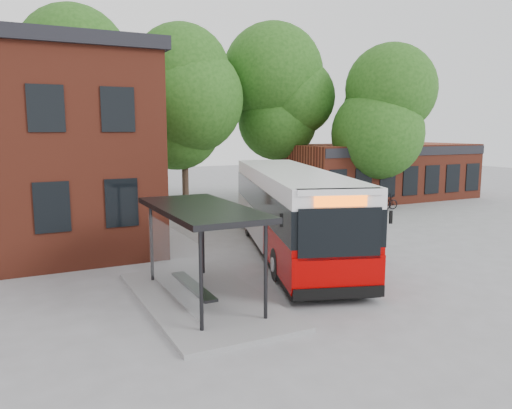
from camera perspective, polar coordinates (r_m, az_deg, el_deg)
name	(u,v)px	position (r m, az deg, el deg)	size (l,w,h in m)	color
ground	(311,273)	(18.13, 6.34, -7.79)	(100.00, 100.00, 0.00)	gray
shop_row	(381,172)	(37.76, 14.09, 3.67)	(14.00, 6.20, 4.00)	maroon
bus_shelter	(202,254)	(14.92, -6.18, -5.61)	(3.60, 7.00, 2.90)	black
bike_rail	(350,209)	(31.31, 10.74, -0.54)	(5.20, 0.10, 0.38)	black
tree_0	(73,122)	(30.78, -20.23, 8.85)	(7.92, 7.92, 11.00)	#1D4713
tree_1	(184,127)	(33.28, -8.21, 8.72)	(7.92, 7.92, 10.40)	#1D4713
tree_2	(285,123)	(35.23, 3.33, 9.28)	(7.92, 7.92, 11.00)	#1D4713
tree_3	(379,136)	(34.81, 13.88, 7.63)	(7.04, 7.04, 9.28)	#1D4713
city_bus	(290,211)	(20.77, 3.89, -0.76)	(2.89, 13.55, 3.44)	#A30000
bicycle_0	(308,208)	(30.09, 5.96, -0.36)	(0.56, 1.60, 0.84)	black
bicycle_1	(314,205)	(30.64, 6.59, -0.02)	(0.49, 1.73, 1.04)	black
bicycle_2	(330,204)	(31.59, 8.49, 0.07)	(0.60, 1.71, 0.90)	black
bicycle_3	(345,204)	(31.41, 10.08, 0.02)	(0.44, 1.56, 0.94)	black
bicycle_4	(357,202)	(32.36, 11.42, 0.29)	(0.67, 1.91, 1.00)	black
bicycle_5	(363,203)	(31.77, 12.10, 0.21)	(0.52, 1.83, 1.10)	black
bicycle_6	(372,202)	(33.26, 13.11, 0.32)	(0.56, 1.59, 0.84)	#20202A
bicycle_7	(380,202)	(32.87, 13.98, 0.25)	(0.43, 1.51, 0.91)	black
bicycle_extra_0	(385,202)	(32.73, 14.49, 0.27)	(0.65, 1.87, 0.98)	black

